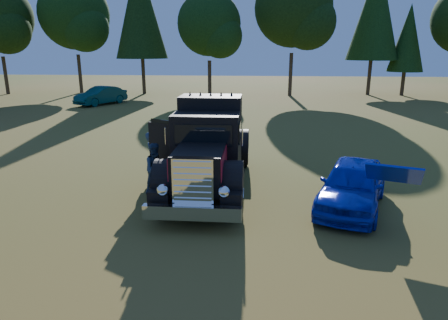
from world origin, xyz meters
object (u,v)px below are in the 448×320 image
spectator_near (153,158)px  diamond_t_truck (208,152)px  spectator_far (156,169)px  distant_teal_car (101,96)px  hotrod_coupe (353,184)px

spectator_near → diamond_t_truck: bearing=-112.1°
spectator_far → distant_teal_car: 22.86m
distant_teal_car → spectator_near: bearing=-36.5°
hotrod_coupe → spectator_far: (-5.98, 0.71, 0.11)m
spectator_far → distant_teal_car: bearing=81.3°
spectator_near → spectator_far: spectator_near is taller
hotrod_coupe → spectator_far: hotrod_coupe is taller
diamond_t_truck → distant_teal_car: diamond_t_truck is taller
diamond_t_truck → hotrod_coupe: 4.60m
hotrod_coupe → diamond_t_truck: bearing=164.1°
spectator_far → hotrod_coupe: bearing=-41.1°
spectator_near → spectator_far: 1.07m
spectator_far → diamond_t_truck: bearing=-15.6°
diamond_t_truck → hotrod_coupe: size_ratio=1.59×
spectator_near → distant_teal_car: size_ratio=0.40×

